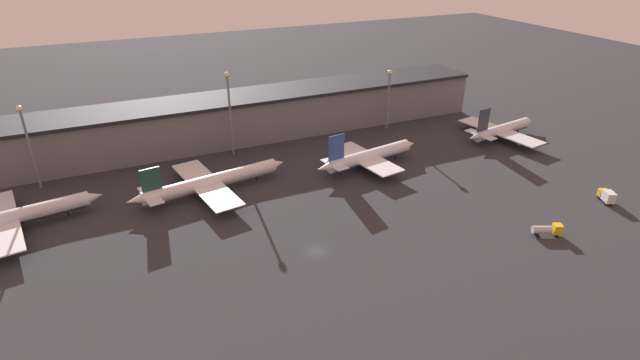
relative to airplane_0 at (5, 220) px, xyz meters
The scene contains 11 objects.
ground 79.97m from the airplane_0, 30.82° to the right, with size 600.00×600.00×0.00m, color #2D2D33.
terminal_building 78.55m from the airplane_0, 28.96° to the left, with size 199.20×20.93×16.45m.
airplane_0 is the anchor object (origin of this frame).
airplane_1 52.80m from the airplane_0, ahead, with size 48.88×36.13×12.21m.
airplane_2 103.93m from the airplane_0, ahead, with size 40.20×29.03×14.02m.
airplane_3 161.28m from the airplane_0, ahead, with size 35.66×34.33×13.66m.
service_vehicle_2 138.00m from the airplane_0, 25.21° to the right, with size 7.47×5.01×3.23m.
service_vehicle_3 162.84m from the airplane_0, 18.90° to the right, with size 4.55×6.22×3.64m.
lamp_post_0 28.17m from the airplane_0, 74.77° to the left, with size 1.80×1.80×25.86m.
lamp_post_1 72.07m from the airplane_0, 20.07° to the left, with size 1.80×1.80×29.01m.
lamp_post_2 130.68m from the airplane_0, 10.72° to the left, with size 1.80×1.80×23.32m.
Camera 1 is at (-40.70, -91.59, 69.35)m, focal length 28.00 mm.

